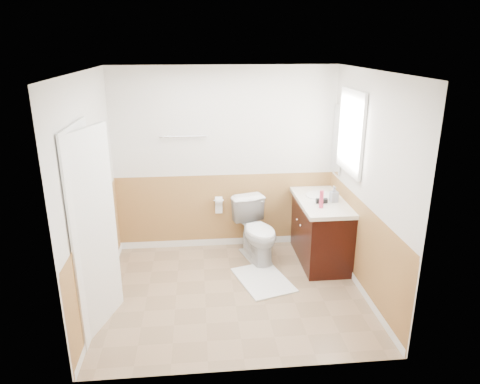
{
  "coord_description": "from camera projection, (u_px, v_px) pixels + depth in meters",
  "views": [
    {
      "loc": [
        -0.36,
        -4.49,
        2.78
      ],
      "look_at": [
        0.1,
        0.25,
        1.15
      ],
      "focal_mm": 33.05,
      "sensor_mm": 36.0,
      "label": 1
    }
  ],
  "objects": [
    {
      "name": "floor",
      "position": [
        234.0,
        292.0,
        5.16
      ],
      "size": [
        3.0,
        3.0,
        0.0
      ],
      "primitive_type": "plane",
      "color": "#8C7051",
      "rests_on": "ground"
    },
    {
      "name": "ceiling",
      "position": [
        232.0,
        71.0,
        4.35
      ],
      "size": [
        3.0,
        3.0,
        0.0
      ],
      "primitive_type": "plane",
      "rotation": [
        3.14,
        0.0,
        0.0
      ],
      "color": "white",
      "rests_on": "floor"
    },
    {
      "name": "wall_back",
      "position": [
        225.0,
        160.0,
        5.98
      ],
      "size": [
        3.0,
        0.0,
        3.0
      ],
      "primitive_type": "plane",
      "rotation": [
        1.57,
        0.0,
        0.0
      ],
      "color": "silver",
      "rests_on": "floor"
    },
    {
      "name": "wall_front",
      "position": [
        246.0,
        243.0,
        3.53
      ],
      "size": [
        3.0,
        0.0,
        3.0
      ],
      "primitive_type": "plane",
      "rotation": [
        -1.57,
        0.0,
        0.0
      ],
      "color": "silver",
      "rests_on": "floor"
    },
    {
      "name": "wall_left",
      "position": [
        90.0,
        195.0,
        4.62
      ],
      "size": [
        0.0,
        3.0,
        3.0
      ],
      "primitive_type": "plane",
      "rotation": [
        1.57,
        0.0,
        1.57
      ],
      "color": "silver",
      "rests_on": "floor"
    },
    {
      "name": "wall_right",
      "position": [
        368.0,
        187.0,
        4.9
      ],
      "size": [
        0.0,
        3.0,
        3.0
      ],
      "primitive_type": "plane",
      "rotation": [
        1.57,
        0.0,
        -1.57
      ],
      "color": "silver",
      "rests_on": "floor"
    },
    {
      "name": "wainscot_back",
      "position": [
        226.0,
        212.0,
        6.21
      ],
      "size": [
        3.0,
        0.0,
        3.0
      ],
      "primitive_type": "plane",
      "rotation": [
        1.57,
        0.0,
        0.0
      ],
      "color": "#AA7A44",
      "rests_on": "floor"
    },
    {
      "name": "wainscot_front",
      "position": [
        246.0,
        322.0,
        3.79
      ],
      "size": [
        3.0,
        0.0,
        3.0
      ],
      "primitive_type": "plane",
      "rotation": [
        -1.57,
        0.0,
        0.0
      ],
      "color": "#AA7A44",
      "rests_on": "floor"
    },
    {
      "name": "wainscot_left",
      "position": [
        99.0,
        260.0,
        4.86
      ],
      "size": [
        0.0,
        2.6,
        2.6
      ],
      "primitive_type": "plane",
      "rotation": [
        1.57,
        0.0,
        1.57
      ],
      "color": "#AA7A44",
      "rests_on": "floor"
    },
    {
      "name": "wainscot_right",
      "position": [
        361.0,
        248.0,
        5.14
      ],
      "size": [
        0.0,
        2.6,
        2.6
      ],
      "primitive_type": "plane",
      "rotation": [
        1.57,
        0.0,
        -1.57
      ],
      "color": "#AA7A44",
      "rests_on": "floor"
    },
    {
      "name": "toilet",
      "position": [
        257.0,
        231.0,
        5.84
      ],
      "size": [
        0.66,
        0.89,
        0.81
      ],
      "primitive_type": "imported",
      "rotation": [
        0.0,
        0.0,
        0.29
      ],
      "color": "white",
      "rests_on": "floor"
    },
    {
      "name": "bath_mat",
      "position": [
        263.0,
        280.0,
        5.41
      ],
      "size": [
        0.75,
        0.92,
        0.02
      ],
      "primitive_type": "cube",
      "rotation": [
        0.0,
        0.0,
        0.29
      ],
      "color": "white",
      "rests_on": "floor"
    },
    {
      "name": "vanity_cabinet",
      "position": [
        321.0,
        232.0,
        5.81
      ],
      "size": [
        0.55,
        1.1,
        0.8
      ],
      "primitive_type": "cube",
      "color": "black",
      "rests_on": "floor"
    },
    {
      "name": "vanity_knob_left",
      "position": [
        301.0,
        226.0,
        5.64
      ],
      "size": [
        0.03,
        0.03,
        0.03
      ],
      "primitive_type": "sphere",
      "color": "white",
      "rests_on": "vanity_cabinet"
    },
    {
      "name": "vanity_knob_right",
      "position": [
        297.0,
        220.0,
        5.82
      ],
      "size": [
        0.03,
        0.03,
        0.03
      ],
      "primitive_type": "sphere",
      "color": "silver",
      "rests_on": "vanity_cabinet"
    },
    {
      "name": "countertop",
      "position": [
        322.0,
        202.0,
        5.67
      ],
      "size": [
        0.6,
        1.15,
        0.05
      ],
      "primitive_type": "cube",
      "color": "white",
      "rests_on": "vanity_cabinet"
    },
    {
      "name": "sink_basin",
      "position": [
        320.0,
        195.0,
        5.8
      ],
      "size": [
        0.36,
        0.36,
        0.02
      ],
      "primitive_type": "cylinder",
      "color": "white",
      "rests_on": "countertop"
    },
    {
      "name": "faucet",
      "position": [
        333.0,
        191.0,
        5.8
      ],
      "size": [
        0.02,
        0.02,
        0.14
      ],
      "primitive_type": "cylinder",
      "color": "silver",
      "rests_on": "countertop"
    },
    {
      "name": "lotion_bottle",
      "position": [
        321.0,
        199.0,
        5.36
      ],
      "size": [
        0.05,
        0.05,
        0.22
      ],
      "primitive_type": "cylinder",
      "color": "#C53352",
      "rests_on": "countertop"
    },
    {
      "name": "soap_dispenser",
      "position": [
        334.0,
        194.0,
        5.57
      ],
      "size": [
        0.1,
        0.1,
        0.2
      ],
      "primitive_type": "imported",
      "rotation": [
        0.0,
        0.0,
        0.11
      ],
      "color": "gray",
      "rests_on": "countertop"
    },
    {
      "name": "hair_dryer_body",
      "position": [
        322.0,
        201.0,
        5.53
      ],
      "size": [
        0.14,
        0.07,
        0.07
      ],
      "primitive_type": "cylinder",
      "rotation": [
        0.0,
        1.57,
        0.0
      ],
      "color": "black",
      "rests_on": "countertop"
    },
    {
      "name": "hair_dryer_handle",
      "position": [
        318.0,
        202.0,
        5.59
      ],
      "size": [
        0.03,
        0.03,
        0.07
      ],
      "primitive_type": "cylinder",
      "color": "black",
      "rests_on": "countertop"
    },
    {
      "name": "mirror_panel",
      "position": [
        337.0,
        139.0,
        5.83
      ],
      "size": [
        0.02,
        0.35,
        0.9
      ],
      "primitive_type": "cube",
      "color": "silver",
      "rests_on": "wall_right"
    },
    {
      "name": "window_frame",
      "position": [
        351.0,
        132.0,
        5.29
      ],
      "size": [
        0.04,
        0.8,
        1.0
      ],
      "primitive_type": "cube",
      "color": "white",
      "rests_on": "wall_right"
    },
    {
      "name": "window_glass",
      "position": [
        352.0,
        132.0,
        5.29
      ],
      "size": [
        0.01,
        0.7,
        0.9
      ],
      "primitive_type": "cube",
      "color": "white",
      "rests_on": "wall_right"
    },
    {
      "name": "door",
      "position": [
        93.0,
        233.0,
        4.28
      ],
      "size": [
        0.29,
        0.78,
        2.04
      ],
      "primitive_type": "cube",
      "rotation": [
        0.0,
        0.0,
        -0.31
      ],
      "color": "white",
      "rests_on": "wall_left"
    },
    {
      "name": "door_frame",
      "position": [
        85.0,
        232.0,
        4.27
      ],
      "size": [
        0.02,
        0.92,
        2.1
      ],
      "primitive_type": "cube",
      "color": "white",
      "rests_on": "wall_left"
    },
    {
      "name": "door_knob",
      "position": [
        107.0,
        226.0,
        4.62
      ],
      "size": [
        0.06,
        0.06,
        0.06
      ],
      "primitive_type": "sphere",
      "color": "silver",
      "rests_on": "door"
    },
    {
      "name": "towel_bar",
      "position": [
        183.0,
        136.0,
        5.77
      ],
      "size": [
        0.62,
        0.02,
        0.02
      ],
      "primitive_type": "cylinder",
      "rotation": [
        0.0,
        1.57,
        0.0
      ],
      "color": "silver",
      "rests_on": "wall_back"
    },
    {
      "name": "tp_holder_bar",
      "position": [
        219.0,
        200.0,
        6.08
      ],
      "size": [
        0.14,
        0.02,
        0.02
      ],
      "primitive_type": "cylinder",
      "rotation": [
        0.0,
        1.57,
        0.0
      ],
      "color": "silver",
      "rests_on": "wall_back"
    },
    {
      "name": "tp_roll",
      "position": [
        219.0,
        200.0,
        6.08
      ],
      "size": [
        0.1,
        0.11,
        0.11
      ],
      "primitive_type": "cylinder",
      "rotation": [
        0.0,
        1.57,
        0.0
      ],
      "color": "white",
      "rests_on": "tp_holder_bar"
    },
    {
      "name": "tp_sheet",
      "position": [
        219.0,
        208.0,
        6.12
      ],
      "size": [
        0.1,
        0.01,
        0.16
      ],
      "primitive_type": "cube",
      "color": "white",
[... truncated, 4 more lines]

